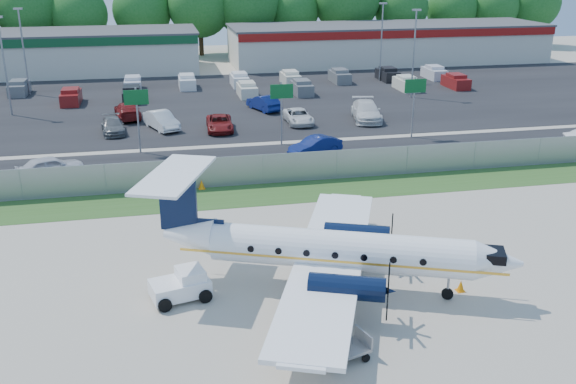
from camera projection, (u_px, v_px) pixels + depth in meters
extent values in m
plane|color=#B8AE9C|center=(315.00, 283.00, 29.43)|extent=(170.00, 170.00, 0.00)
cube|color=#2D561E|center=(269.00, 194.00, 40.45)|extent=(170.00, 4.00, 0.02)
cube|color=black|center=(252.00, 161.00, 46.88)|extent=(170.00, 8.00, 0.02)
cube|color=black|center=(221.00, 102.00, 66.18)|extent=(170.00, 32.00, 0.02)
cube|color=gray|center=(263.00, 169.00, 41.95)|extent=(120.00, 0.02, 1.90)
cube|color=gray|center=(263.00, 155.00, 41.61)|extent=(120.00, 0.06, 0.06)
cube|color=gray|center=(263.00, 183.00, 42.28)|extent=(120.00, 0.06, 0.06)
cube|color=silver|center=(12.00, 54.00, 80.96)|extent=(46.00, 12.00, 5.00)
cube|color=#474749|center=(9.00, 33.00, 80.06)|extent=(46.40, 12.40, 0.24)
cube|color=#0F4723|center=(0.00, 44.00, 74.66)|extent=(46.00, 0.20, 1.00)
cube|color=silver|center=(388.00, 44.00, 90.50)|extent=(44.00, 12.00, 5.00)
cube|color=#474749|center=(389.00, 25.00, 89.59)|extent=(44.40, 12.40, 0.24)
cube|color=maroon|center=(404.00, 34.00, 84.20)|extent=(44.00, 0.20, 1.00)
cylinder|color=gray|center=(138.00, 121.00, 48.17)|extent=(0.14, 0.14, 5.00)
cube|color=#0C5923|center=(136.00, 97.00, 47.41)|extent=(1.80, 0.08, 1.10)
cylinder|color=gray|center=(281.00, 114.00, 50.27)|extent=(0.14, 0.14, 5.00)
cube|color=#0C5923|center=(282.00, 91.00, 49.51)|extent=(1.80, 0.08, 1.10)
cylinder|color=gray|center=(413.00, 107.00, 52.37)|extent=(0.14, 0.14, 5.00)
cube|color=#0C5923|center=(416.00, 86.00, 51.61)|extent=(1.80, 0.08, 1.10)
cylinder|color=gray|center=(5.00, 67.00, 58.98)|extent=(0.18, 0.18, 9.00)
cylinder|color=gray|center=(414.00, 55.00, 66.61)|extent=(0.18, 0.18, 9.00)
cube|color=gray|center=(417.00, 10.00, 65.06)|extent=(0.90, 0.35, 0.18)
cylinder|color=gray|center=(24.00, 53.00, 68.17)|extent=(0.18, 0.18, 9.00)
cube|color=gray|center=(18.00, 9.00, 66.61)|extent=(0.90, 0.35, 0.18)
cylinder|color=gray|center=(381.00, 43.00, 75.80)|extent=(0.18, 0.18, 9.00)
cube|color=gray|center=(383.00, 3.00, 74.25)|extent=(0.90, 0.35, 0.18)
cylinder|color=white|center=(340.00, 250.00, 28.16)|extent=(11.23, 5.85, 1.73)
cone|color=white|center=(498.00, 262.00, 27.06)|extent=(2.51, 2.36, 1.73)
cone|color=white|center=(190.00, 235.00, 29.23)|extent=(2.85, 2.49, 1.73)
cube|color=black|center=(495.00, 255.00, 26.98)|extent=(1.20, 1.41, 0.41)
cube|color=white|center=(330.00, 260.00, 28.41)|extent=(8.67, 15.99, 0.20)
cylinder|color=black|center=(347.00, 287.00, 25.75)|extent=(3.25, 2.08, 1.00)
cylinder|color=black|center=(357.00, 235.00, 30.64)|extent=(3.25, 2.08, 1.00)
cube|color=black|center=(178.00, 203.00, 28.77)|extent=(1.67, 0.80, 2.65)
cube|color=white|center=(174.00, 175.00, 28.33)|extent=(4.13, 6.07, 0.13)
cylinder|color=gray|center=(448.00, 287.00, 27.86)|extent=(0.11, 0.11, 1.19)
cylinder|color=black|center=(447.00, 294.00, 27.97)|extent=(0.54, 0.34, 0.51)
cylinder|color=black|center=(322.00, 313.00, 26.37)|extent=(0.68, 0.56, 0.58)
cylinder|color=black|center=(335.00, 258.00, 31.26)|extent=(0.68, 0.56, 0.58)
cube|color=white|center=(180.00, 287.00, 27.91)|extent=(2.77, 2.03, 0.70)
cube|color=white|center=(190.00, 274.00, 27.92)|extent=(1.37, 1.51, 0.50)
cube|color=black|center=(200.00, 272.00, 28.09)|extent=(0.43, 1.11, 0.40)
cylinder|color=black|center=(165.00, 305.00, 26.97)|extent=(0.63, 0.35, 0.60)
cylinder|color=black|center=(156.00, 289.00, 28.29)|extent=(0.63, 0.35, 0.60)
cylinder|color=black|center=(205.00, 296.00, 27.69)|extent=(0.63, 0.35, 0.60)
cylinder|color=black|center=(195.00, 281.00, 29.01)|extent=(0.63, 0.35, 0.60)
cube|color=gray|center=(344.00, 350.00, 23.69)|extent=(2.08, 1.60, 0.11)
cube|color=gray|center=(324.00, 351.00, 23.19)|extent=(0.40, 1.07, 0.55)
cube|color=gray|center=(364.00, 338.00, 23.99)|extent=(0.40, 1.07, 0.55)
cylinder|color=black|center=(337.00, 368.00, 23.07)|extent=(0.35, 0.20, 0.33)
cylinder|color=black|center=(322.00, 354.00, 23.89)|extent=(0.35, 0.20, 0.33)
cylinder|color=black|center=(366.00, 358.00, 23.65)|extent=(0.35, 0.20, 0.33)
cylinder|color=black|center=(350.00, 344.00, 24.48)|extent=(0.35, 0.20, 0.33)
cone|color=orange|center=(461.00, 286.00, 28.64)|extent=(0.35, 0.35, 0.53)
cube|color=orange|center=(460.00, 291.00, 28.73)|extent=(0.37, 0.37, 0.03)
cone|color=orange|center=(202.00, 184.00, 41.25)|extent=(0.40, 0.40, 0.61)
cube|color=orange|center=(202.00, 189.00, 41.35)|extent=(0.43, 0.43, 0.03)
imported|color=silver|center=(52.00, 178.00, 43.47)|extent=(4.77, 3.41, 1.51)
imported|color=navy|center=(315.00, 155.00, 48.46)|extent=(4.46, 3.05, 1.39)
imported|color=#595B5E|center=(114.00, 133.00, 54.42)|extent=(2.30, 4.60, 1.28)
imported|color=silver|center=(162.00, 129.00, 55.71)|extent=(3.25, 4.97, 1.55)
imported|color=maroon|center=(220.00, 131.00, 55.21)|extent=(2.41, 4.83, 1.31)
imported|color=silver|center=(298.00, 124.00, 57.55)|extent=(2.17, 4.67, 1.29)
imported|color=silver|center=(366.00, 120.00, 58.76)|extent=(3.47, 6.22, 1.70)
imported|color=maroon|center=(128.00, 118.00, 59.38)|extent=(2.76, 5.45, 1.52)
imported|color=navy|center=(264.00, 110.00, 62.49)|extent=(3.02, 4.76, 1.48)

